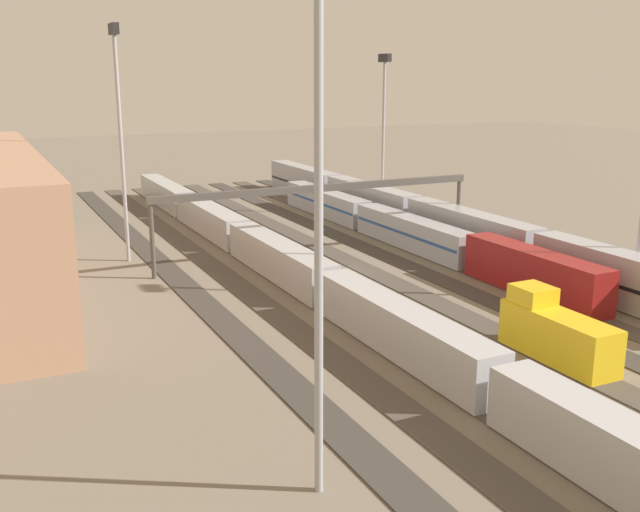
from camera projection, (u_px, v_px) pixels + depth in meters
ground_plane at (346, 272)px, 80.11m from camera, size 400.00×400.00×0.00m
track_bed_0 at (475, 255)px, 87.47m from camera, size 140.00×2.80×0.12m
track_bed_1 at (440, 259)px, 85.36m from camera, size 140.00×2.80×0.12m
track_bed_2 at (404, 264)px, 83.26m from camera, size 140.00×2.80×0.12m
track_bed_3 at (366, 269)px, 81.15m from camera, size 140.00×2.80×0.12m
track_bed_4 at (326, 274)px, 79.05m from camera, size 140.00×2.80×0.12m
track_bed_5 at (283, 280)px, 76.94m from camera, size 140.00×2.80×0.12m
track_bed_6 at (238, 285)px, 74.84m from camera, size 140.00×2.80×0.12m
track_bed_7 at (191, 291)px, 72.73m from camera, size 140.00×2.80×0.12m
train_on_track_5 at (279, 259)px, 77.43m from camera, size 119.80×3.00×3.80m
train_on_track_0 at (470, 232)px, 87.96m from camera, size 119.80×3.06×5.00m
train_on_track_1 at (403, 229)px, 92.09m from camera, size 66.40×3.06×4.40m
train_on_track_3 at (556, 333)px, 55.05m from camera, size 10.00×3.00×5.00m
light_mast_0 at (384, 112)px, 110.16m from camera, size 2.80×0.70×24.08m
light_mast_1 at (319, 107)px, 33.33m from camera, size 2.80×0.70×31.53m
light_mast_3 at (119, 113)px, 80.87m from camera, size 2.80×0.70×26.49m
signal_gantry at (320, 194)px, 83.99m from camera, size 0.70×40.00×8.80m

